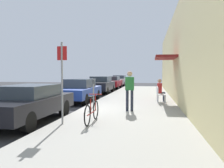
% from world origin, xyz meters
% --- Properties ---
extents(ground_plane, '(60.00, 60.00, 0.00)m').
position_xyz_m(ground_plane, '(0.00, 0.00, 0.00)').
color(ground_plane, '#2D2D30').
extents(sidewalk_slab, '(4.50, 32.00, 0.12)m').
position_xyz_m(sidewalk_slab, '(2.25, 2.00, 0.06)').
color(sidewalk_slab, '#9E9B93').
rests_on(sidewalk_slab, ground_plane).
extents(building_facade, '(1.40, 32.00, 5.33)m').
position_xyz_m(building_facade, '(4.64, 2.01, 2.66)').
color(building_facade, beige).
rests_on(building_facade, ground_plane).
extents(parked_car_0, '(1.80, 4.40, 1.31)m').
position_xyz_m(parked_car_0, '(-1.10, -2.48, 0.69)').
color(parked_car_0, black).
rests_on(parked_car_0, ground_plane).
extents(parked_car_1, '(1.80, 4.40, 1.39)m').
position_xyz_m(parked_car_1, '(-1.10, 3.19, 0.72)').
color(parked_car_1, navy).
rests_on(parked_car_1, ground_plane).
extents(parked_car_2, '(1.80, 4.40, 1.45)m').
position_xyz_m(parked_car_2, '(-1.10, 9.09, 0.75)').
color(parked_car_2, black).
rests_on(parked_car_2, ground_plane).
extents(parked_car_3, '(1.80, 4.40, 1.38)m').
position_xyz_m(parked_car_3, '(-1.10, 14.57, 0.72)').
color(parked_car_3, maroon).
rests_on(parked_car_3, ground_plane).
extents(parked_car_4, '(1.80, 4.40, 1.43)m').
position_xyz_m(parked_car_4, '(-1.10, 20.45, 0.75)').
color(parked_car_4, '#B7B7BC').
rests_on(parked_car_4, ground_plane).
extents(parking_meter, '(0.12, 0.10, 1.32)m').
position_xyz_m(parking_meter, '(0.45, 0.70, 0.89)').
color(parking_meter, slate).
rests_on(parking_meter, sidewalk_slab).
extents(street_sign, '(0.32, 0.06, 2.60)m').
position_xyz_m(street_sign, '(0.40, -3.03, 1.64)').
color(street_sign, gray).
rests_on(street_sign, sidewalk_slab).
extents(bicycle_0, '(0.46, 1.71, 0.90)m').
position_xyz_m(bicycle_0, '(1.29, -2.72, 0.48)').
color(bicycle_0, black).
rests_on(bicycle_0, sidewalk_slab).
extents(cafe_chair_0, '(0.48, 0.48, 0.87)m').
position_xyz_m(cafe_chair_0, '(3.66, 2.40, 0.62)').
color(cafe_chair_0, silver).
rests_on(cafe_chair_0, sidewalk_slab).
extents(cafe_chair_1, '(0.48, 0.48, 0.87)m').
position_xyz_m(cafe_chair_1, '(3.66, 3.20, 0.62)').
color(cafe_chair_1, silver).
rests_on(cafe_chair_1, sidewalk_slab).
extents(seated_patron_1, '(0.45, 0.39, 1.29)m').
position_xyz_m(seated_patron_1, '(3.72, 3.21, 0.82)').
color(seated_patron_1, '#232838').
rests_on(seated_patron_1, sidewalk_slab).
extents(pedestrian_standing, '(0.36, 0.22, 1.70)m').
position_xyz_m(pedestrian_standing, '(2.29, -0.28, 1.12)').
color(pedestrian_standing, '#232838').
rests_on(pedestrian_standing, sidewalk_slab).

